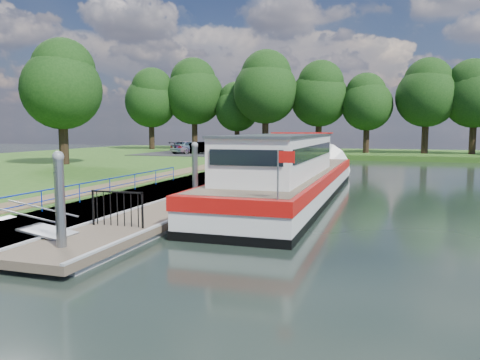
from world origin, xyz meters
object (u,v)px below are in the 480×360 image
(car_a, at_px, (245,149))
(car_b, at_px, (203,148))
(car_d, at_px, (235,147))
(pontoon, at_px, (228,191))
(barge, at_px, (294,177))
(car_c, at_px, (187,147))

(car_a, bearing_deg, car_b, -167.94)
(car_a, xyz_separation_m, car_d, (-2.29, 3.42, 0.08))
(car_a, relative_size, car_b, 0.84)
(car_a, xyz_separation_m, car_b, (-5.01, 0.53, 0.08))
(car_d, bearing_deg, car_b, -132.89)
(pontoon, relative_size, car_a, 9.23)
(car_b, bearing_deg, car_a, -78.94)
(barge, bearing_deg, car_b, 121.74)
(pontoon, xyz_separation_m, car_d, (-8.48, 26.71, 1.29))
(car_b, distance_m, car_d, 3.97)
(pontoon, distance_m, barge, 3.71)
(pontoon, height_order, car_b, car_b)
(car_c, height_order, car_d, car_c)
(pontoon, distance_m, car_a, 24.13)
(car_a, height_order, car_b, car_b)
(car_b, distance_m, car_c, 2.19)
(barge, distance_m, car_b, 28.13)
(car_c, bearing_deg, car_d, -142.94)
(barge, xyz_separation_m, car_b, (-14.80, 23.92, 0.38))
(pontoon, bearing_deg, car_b, 115.18)
(car_a, bearing_deg, barge, -49.16)
(barge, height_order, car_b, barge)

